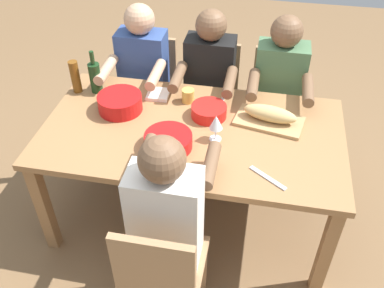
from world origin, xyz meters
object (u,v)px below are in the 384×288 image
Objects in this scene: diner_far_center at (168,214)px; serving_bowl_fruit at (168,140)px; diner_near_center at (209,81)px; beer_bottle at (75,77)px; cutting_board at (269,121)px; dining_table at (192,140)px; diner_near_left at (278,88)px; wine_bottle at (95,77)px; cup_near_center at (188,96)px; diner_near_right at (142,74)px; serving_bowl_salad at (209,110)px; chair_near_left at (276,99)px; chair_far_center at (161,272)px; napkin_stack at (158,94)px; serving_bowl_pasta at (120,102)px; wine_glass at (216,123)px; chair_near_right at (151,86)px; bread_loaf at (270,114)px; chair_near_center at (212,92)px.

diner_far_center is 0.47m from serving_bowl_fruit.
diner_near_center reaches higher than beer_bottle.
cutting_board is 1.82× the size of beer_bottle.
diner_near_left is at bearing -128.04° from dining_table.
wine_bottle reaches higher than beer_bottle.
beer_bottle reaches higher than cutting_board.
cup_near_center is at bearing -74.26° from dining_table.
serving_bowl_salad is at bearing 140.08° from diner_near_right.
serving_bowl_fruit reaches higher than dining_table.
chair_near_left is 3.17× the size of serving_bowl_fruit.
diner_near_right reaches higher than dining_table.
chair_far_center is at bearing 108.83° from diner_near_right.
diner_near_center is 0.43m from napkin_stack.
wine_bottle is at bearing -38.08° from serving_bowl_fruit.
serving_bowl_pasta is 0.65m from wine_glass.
chair_near_right is at bearing -71.17° from diner_far_center.
cutting_board is (-0.44, -0.96, 0.27)m from chair_far_center.
napkin_stack is at bearing -23.59° from serving_bowl_salad.
diner_far_center is 1.22m from beer_bottle.
cup_near_center is at bearing -156.86° from serving_bowl_pasta.
beer_bottle is (0.82, -0.89, 0.15)m from diner_far_center.
dining_table is 1.48× the size of diner_near_center.
bread_loaf is (0.05, 0.47, 0.11)m from diner_near_left.
cup_near_center reaches higher than dining_table.
dining_table is 2.09× the size of chair_near_right.
wine_bottle is at bearing 23.62° from chair_near_left.
chair_near_left is 3.11× the size of serving_bowl_pasta.
serving_bowl_fruit is at bearing 115.85° from diner_near_right.
chair_near_center and chair_near_left have the same top height.
wine_bottle reaches higher than bread_loaf.
bread_loaf is at bearing 153.32° from diner_near_right.
chair_near_center is 1.00× the size of chair_near_left.
diner_far_center reaches higher than bread_loaf.
diner_near_left is at bearing -164.25° from wine_bottle.
chair_near_left is at bearing -156.38° from wine_bottle.
serving_bowl_fruit is (0.10, 0.18, 0.13)m from dining_table.
cup_near_center is at bearing 140.25° from diner_near_right.
beer_bottle is at bearing -23.27° from serving_bowl_pasta.
diner_far_center reaches higher than cup_near_center.
serving_bowl_pasta is at bearing 27.80° from diner_near_left.
diner_far_center is 4.14× the size of wine_bottle.
chair_near_left is (-0.98, -0.18, -0.21)m from diner_near_right.
chair_near_left reaches higher than serving_bowl_pasta.
diner_near_left is at bearing -116.35° from wine_glass.
wine_glass reaches higher than serving_bowl_salad.
serving_bowl_salad is at bearing 0.67° from bread_loaf.
chair_near_center is 0.83m from cutting_board.
cutting_board is (-0.37, -0.00, -0.03)m from serving_bowl_salad.
diner_near_left reaches higher than serving_bowl_salad.
chair_near_left is (-0.98, 0.00, 0.00)m from chair_near_right.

